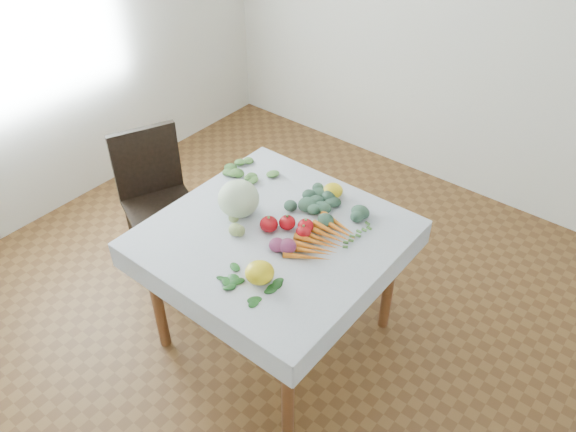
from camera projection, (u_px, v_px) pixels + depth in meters
name	position (u px, v px, depth m)	size (l,w,h in m)	color
ground	(276.00, 333.00, 3.21)	(4.00, 4.00, 0.00)	brown
back_wall	(473.00, 4.00, 3.58)	(4.00, 0.04, 2.70)	white
left_wall	(15.00, 20.00, 3.34)	(0.04, 4.00, 2.70)	white
table	(274.00, 248.00, 2.80)	(1.00, 1.00, 0.75)	brown
tablecloth	(274.00, 232.00, 2.74)	(1.12, 1.12, 0.01)	white
chair	(155.00, 191.00, 3.41)	(0.53, 0.53, 0.90)	black
cabbage	(239.00, 199.00, 2.79)	(0.21, 0.21, 0.19)	beige
tomato_a	(306.00, 226.00, 2.72)	(0.08, 0.08, 0.07)	#AC0B13
tomato_b	(303.00, 232.00, 2.69)	(0.07, 0.07, 0.06)	#AC0B13
tomato_c	(287.00, 223.00, 2.73)	(0.08, 0.08, 0.07)	#AC0B13
tomato_d	(269.00, 224.00, 2.72)	(0.09, 0.09, 0.08)	#AC0B13
heirloom_back	(333.00, 191.00, 2.94)	(0.10, 0.10, 0.07)	yellow
heirloom_front	(260.00, 273.00, 2.45)	(0.13, 0.13, 0.09)	yellow
onion_a	(288.00, 246.00, 2.60)	(0.08, 0.08, 0.07)	#55183E
onion_b	(277.00, 245.00, 2.61)	(0.08, 0.08, 0.07)	#55183E
tomatillo_cluster	(235.00, 223.00, 2.75)	(0.10, 0.13, 0.05)	#9EB769
carrot_bunch	(323.00, 240.00, 2.66)	(0.23, 0.39, 0.03)	orange
kale_bunch	(326.00, 209.00, 2.84)	(0.35, 0.31, 0.05)	#345541
basil_bunch	(248.00, 282.00, 2.46)	(0.24, 0.20, 0.01)	#1C591C
dill_bunch	(252.00, 171.00, 3.12)	(0.28, 0.20, 0.03)	#59883E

